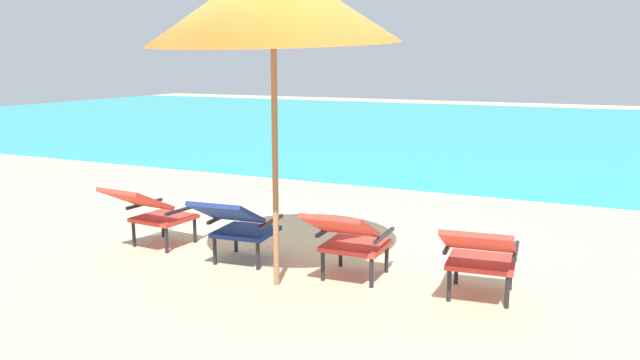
{
  "coord_description": "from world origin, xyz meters",
  "views": [
    {
      "loc": [
        2.56,
        -4.99,
        1.88
      ],
      "look_at": [
        0.0,
        0.41,
        0.75
      ],
      "focal_mm": 36.16,
      "sensor_mm": 36.0,
      "label": 1
    }
  ],
  "objects_px": {
    "lounge_chair_near_left": "(237,223)",
    "lounge_chair_near_right": "(349,237)",
    "lounge_chair_far_right": "(480,253)",
    "lounge_chair_far_left": "(151,210)",
    "beach_umbrella_center": "(273,1)"
  },
  "relations": [
    {
      "from": "lounge_chair_far_left",
      "to": "lounge_chair_near_left",
      "type": "height_order",
      "value": "same"
    },
    {
      "from": "lounge_chair_far_right",
      "to": "lounge_chair_near_right",
      "type": "bearing_deg",
      "value": -179.85
    },
    {
      "from": "lounge_chair_far_left",
      "to": "lounge_chair_near_right",
      "type": "height_order",
      "value": "same"
    },
    {
      "from": "lounge_chair_far_left",
      "to": "lounge_chair_near_left",
      "type": "xyz_separation_m",
      "value": [
        1.06,
        -0.09,
        0.0
      ]
    },
    {
      "from": "lounge_chair_far_right",
      "to": "lounge_chair_far_left",
      "type": "bearing_deg",
      "value": 178.72
    },
    {
      "from": "lounge_chair_far_left",
      "to": "beach_umbrella_center",
      "type": "xyz_separation_m",
      "value": [
        1.63,
        -0.38,
        1.92
      ]
    },
    {
      "from": "beach_umbrella_center",
      "to": "lounge_chair_far_left",
      "type": "bearing_deg",
      "value": 166.9
    },
    {
      "from": "lounge_chair_far_left",
      "to": "beach_umbrella_center",
      "type": "relative_size",
      "value": 0.34
    },
    {
      "from": "lounge_chair_far_left",
      "to": "beach_umbrella_center",
      "type": "height_order",
      "value": "beach_umbrella_center"
    },
    {
      "from": "lounge_chair_far_left",
      "to": "lounge_chair_far_right",
      "type": "distance_m",
      "value": 3.26
    },
    {
      "from": "lounge_chair_near_left",
      "to": "lounge_chair_near_right",
      "type": "distance_m",
      "value": 1.09
    },
    {
      "from": "lounge_chair_near_left",
      "to": "lounge_chair_near_right",
      "type": "bearing_deg",
      "value": 0.85
    },
    {
      "from": "lounge_chair_far_left",
      "to": "lounge_chair_near_right",
      "type": "bearing_deg",
      "value": -2.01
    },
    {
      "from": "lounge_chair_far_left",
      "to": "lounge_chair_far_right",
      "type": "height_order",
      "value": "same"
    },
    {
      "from": "lounge_chair_far_left",
      "to": "lounge_chair_far_right",
      "type": "xyz_separation_m",
      "value": [
        3.25,
        -0.07,
        0.0
      ]
    }
  ]
}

